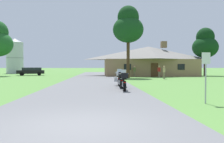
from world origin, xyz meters
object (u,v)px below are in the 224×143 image
at_px(motorcycle_yellow_nearest_to_camera, 124,82).
at_px(metal_signpost_roadside, 206,71).
at_px(motorcycle_silver_farthest_in_row, 119,78).
at_px(bystander_red_shirt_beside_signpost, 159,71).
at_px(motorcycle_blue_second_in_row, 121,80).
at_px(tree_by_lodge_front, 128,26).
at_px(bystander_olive_shirt_near_lodge, 134,71).
at_px(parked_black_suv_far_left, 31,71).
at_px(bystander_tan_shirt_by_tree, 164,72).
at_px(metal_silo_distant, 15,56).
at_px(tree_right_of_lodge, 205,44).

xyz_separation_m(motorcycle_yellow_nearest_to_camera, metal_signpost_roadside, (2.88, -4.91, 0.73)).
height_order(motorcycle_silver_farthest_in_row, bystander_red_shirt_beside_signpost, bystander_red_shirt_beside_signpost).
bearing_deg(motorcycle_blue_second_in_row, tree_by_lodge_front, 81.67).
height_order(motorcycle_yellow_nearest_to_camera, bystander_olive_shirt_near_lodge, bystander_olive_shirt_near_lodge).
bearing_deg(motorcycle_yellow_nearest_to_camera, parked_black_suv_far_left, 120.60).
distance_m(motorcycle_blue_second_in_row, tree_by_lodge_front, 16.80).
bearing_deg(parked_black_suv_far_left, metal_signpost_roadside, -166.22).
relative_size(tree_by_lodge_front, parked_black_suv_far_left, 2.02).
relative_size(bystander_red_shirt_beside_signpost, bystander_tan_shirt_by_tree, 1.01).
distance_m(bystander_red_shirt_beside_signpost, bystander_tan_shirt_by_tree, 4.11).
bearing_deg(motorcycle_yellow_nearest_to_camera, motorcycle_silver_farthest_in_row, 93.49).
xyz_separation_m(bystander_red_shirt_beside_signpost, tree_by_lodge_front, (-4.57, -0.93, 6.15)).
height_order(tree_by_lodge_front, parked_black_suv_far_left, tree_by_lodge_front).
xyz_separation_m(metal_silo_distant, parked_black_suv_far_left, (7.46, -13.16, -3.26)).
relative_size(motorcycle_blue_second_in_row, parked_black_suv_far_left, 0.42).
distance_m(motorcycle_silver_farthest_in_row, tree_right_of_lodge, 26.40).
relative_size(motorcycle_silver_farthest_in_row, metal_silo_distant, 0.26).
bearing_deg(motorcycle_yellow_nearest_to_camera, metal_silo_distant, 121.58).
distance_m(motorcycle_yellow_nearest_to_camera, bystander_tan_shirt_by_tree, 15.54).
height_order(bystander_tan_shirt_by_tree, metal_silo_distant, metal_silo_distant).
bearing_deg(motorcycle_silver_farthest_in_row, motorcycle_yellow_nearest_to_camera, -85.05).
distance_m(motorcycle_yellow_nearest_to_camera, tree_by_lodge_front, 18.57).
relative_size(motorcycle_yellow_nearest_to_camera, bystander_tan_shirt_by_tree, 1.25).
bearing_deg(parked_black_suv_far_left, motorcycle_yellow_nearest_to_camera, -166.81).
relative_size(bystander_olive_shirt_near_lodge, metal_silo_distant, 0.21).
distance_m(motorcycle_yellow_nearest_to_camera, tree_right_of_lodge, 29.64).
height_order(motorcycle_silver_farthest_in_row, tree_right_of_lodge, tree_right_of_lodge).
bearing_deg(bystander_tan_shirt_by_tree, motorcycle_silver_farthest_in_row, -2.50).
bearing_deg(bystander_tan_shirt_by_tree, metal_silo_distant, -102.46).
relative_size(bystander_olive_shirt_near_lodge, bystander_tan_shirt_by_tree, 1.00).
height_order(motorcycle_blue_second_in_row, bystander_tan_shirt_by_tree, bystander_tan_shirt_by_tree).
bearing_deg(motorcycle_blue_second_in_row, metal_signpost_roadside, -66.02).
relative_size(bystander_tan_shirt_by_tree, tree_by_lodge_front, 0.17).
xyz_separation_m(motorcycle_silver_farthest_in_row, bystander_tan_shirt_by_tree, (6.56, 9.97, 0.32)).
height_order(motorcycle_blue_second_in_row, bystander_red_shirt_beside_signpost, bystander_red_shirt_beside_signpost).
bearing_deg(motorcycle_blue_second_in_row, bystander_tan_shirt_by_tree, 62.29).
bearing_deg(tree_by_lodge_front, motorcycle_yellow_nearest_to_camera, -98.15).
height_order(motorcycle_blue_second_in_row, tree_by_lodge_front, tree_by_lodge_front).
xyz_separation_m(bystander_red_shirt_beside_signpost, metal_silo_distant, (-27.94, 21.85, 3.09)).
bearing_deg(bystander_tan_shirt_by_tree, motorcycle_blue_second_in_row, 2.20).
bearing_deg(tree_right_of_lodge, bystander_olive_shirt_near_lodge, -161.95).
distance_m(bystander_red_shirt_beside_signpost, metal_signpost_roadside, 23.44).
bearing_deg(bystander_red_shirt_beside_signpost, parked_black_suv_far_left, -143.60).
height_order(metal_signpost_roadside, parked_black_suv_far_left, metal_signpost_roadside).
relative_size(motorcycle_blue_second_in_row, bystander_red_shirt_beside_signpost, 1.24).
height_order(motorcycle_silver_farthest_in_row, bystander_tan_shirt_by_tree, bystander_tan_shirt_by_tree).
bearing_deg(motorcycle_silver_farthest_in_row, metal_signpost_roadside, -67.05).
height_order(bystander_red_shirt_beside_signpost, bystander_tan_shirt_by_tree, bystander_red_shirt_beside_signpost).
relative_size(metal_signpost_roadside, metal_silo_distant, 0.27).
xyz_separation_m(bystander_olive_shirt_near_lodge, bystander_red_shirt_beside_signpost, (3.27, -1.75, 0.02)).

